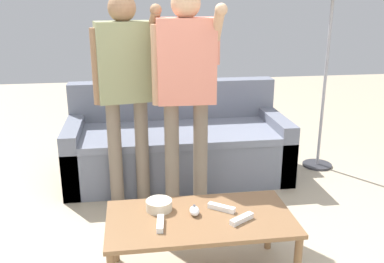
{
  "coord_description": "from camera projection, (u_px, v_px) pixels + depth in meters",
  "views": [
    {
      "loc": [
        -0.39,
        -2.37,
        1.59
      ],
      "look_at": [
        -0.01,
        0.22,
        0.76
      ],
      "focal_mm": 39.87,
      "sensor_mm": 36.0,
      "label": 1
    }
  ],
  "objects": [
    {
      "name": "snack_bowl",
      "position": [
        159.0,
        205.0,
        2.48
      ],
      "size": [
        0.15,
        0.15,
        0.06
      ],
      "primitive_type": "cylinder",
      "color": "beige",
      "rests_on": "coffee_table"
    },
    {
      "name": "player_center",
      "position": [
        186.0,
        78.0,
        3.02
      ],
      "size": [
        0.48,
        0.37,
        1.65
      ],
      "color": "#756656",
      "rests_on": "ground"
    },
    {
      "name": "couch",
      "position": [
        177.0,
        145.0,
        3.93
      ],
      "size": [
        1.96,
        0.89,
        0.82
      ],
      "color": "slate",
      "rests_on": "ground"
    },
    {
      "name": "coffee_table",
      "position": [
        200.0,
        224.0,
        2.42
      ],
      "size": [
        1.05,
        0.55,
        0.4
      ],
      "color": "brown",
      "rests_on": "ground"
    },
    {
      "name": "player_left",
      "position": [
        125.0,
        78.0,
        3.14
      ],
      "size": [
        0.5,
        0.32,
        1.61
      ],
      "color": "#756656",
      "rests_on": "ground"
    },
    {
      "name": "game_remote_wand_far",
      "position": [
        242.0,
        219.0,
        2.35
      ],
      "size": [
        0.15,
        0.12,
        0.03
      ],
      "color": "white",
      "rests_on": "coffee_table"
    },
    {
      "name": "game_remote_nunchuk",
      "position": [
        195.0,
        211.0,
        2.43
      ],
      "size": [
        0.06,
        0.09,
        0.05
      ],
      "color": "white",
      "rests_on": "coffee_table"
    },
    {
      "name": "game_remote_wand_spare",
      "position": [
        160.0,
        224.0,
        2.31
      ],
      "size": [
        0.05,
        0.16,
        0.03
      ],
      "color": "white",
      "rests_on": "coffee_table"
    },
    {
      "name": "game_remote_wand_near",
      "position": [
        222.0,
        208.0,
        2.48
      ],
      "size": [
        0.15,
        0.13,
        0.03
      ],
      "color": "white",
      "rests_on": "coffee_table"
    },
    {
      "name": "ground_plane",
      "position": [
        199.0,
        252.0,
        2.77
      ],
      "size": [
        12.0,
        12.0,
        0.0
      ],
      "primitive_type": "plane",
      "color": "tan"
    }
  ]
}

